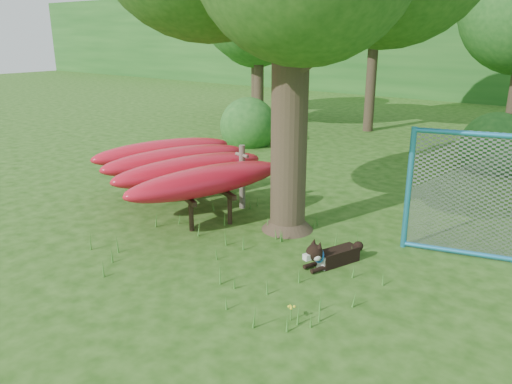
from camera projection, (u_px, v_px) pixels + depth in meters
The scene contains 9 objects.
ground at pixel (197, 272), 7.48m from camera, with size 80.00×80.00×0.00m, color #1D460E.
wooden_post at pixel (242, 175), 10.02m from camera, with size 0.36×0.14×1.31m.
kayak_rack at pixel (183, 165), 10.14m from camera, with size 4.09×4.43×1.13m.
husky_dog at pixel (330, 255), 7.64m from camera, with size 0.57×1.05×0.49m.
wildflower_clump at pixel (291, 308), 6.18m from camera, with size 0.10×0.09×0.22m.
bg_tree_a at pixel (259, 1), 17.43m from camera, with size 4.40×4.40×6.70m.
bg_tree_f at pixel (255, 25), 21.38m from camera, with size 3.60×3.60×5.55m.
shrub_left at pixel (248, 144), 16.05m from camera, with size 1.80×1.80×1.80m, color #1F5A1D.
shrub_mid at pixel (492, 170), 13.09m from camera, with size 1.80×1.80×1.80m, color #1F5A1D.
Camera 1 is at (4.85, -4.79, 3.43)m, focal length 35.00 mm.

